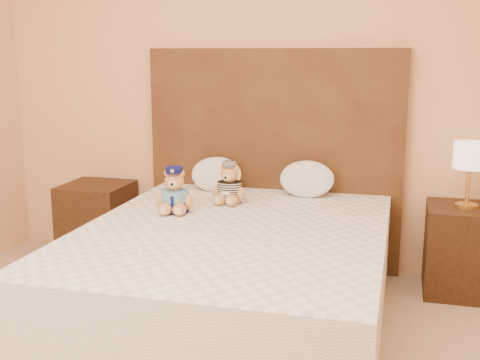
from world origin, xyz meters
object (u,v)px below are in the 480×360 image
pillow_right (307,177)px  pillow_left (216,173)px  nightstand_left (98,221)px  teddy_police (175,190)px  nightstand_right (463,250)px  teddy_prisoner (229,183)px  bed (233,276)px  lamp (470,159)px

pillow_right → pillow_left: bearing=180.0°
pillow_left → pillow_right: size_ratio=0.98×
nightstand_left → teddy_police: size_ratio=2.05×
teddy_police → pillow_right: (0.68, 0.61, -0.01)m
nightstand_right → teddy_prisoner: size_ratio=2.18×
nightstand_right → teddy_prisoner: bearing=-168.8°
bed → teddy_prisoner: size_ratio=7.94×
teddy_prisoner → pillow_left: 0.36m
pillow_left → teddy_police: bearing=-95.9°
nightstand_left → nightstand_right: 2.50m
pillow_right → nightstand_left: bearing=-178.9°
teddy_prisoner → nightstand_right: bearing=15.0°
nightstand_left → nightstand_right: bearing=0.0°
lamp → teddy_prisoner: 1.46m
bed → nightstand_right: same height
bed → pillow_left: size_ratio=5.70×
pillow_right → lamp: bearing=-1.7°
teddy_prisoner → nightstand_left: bearing=169.2°
lamp → nightstand_right: bearing=0.0°
lamp → bed: bearing=-147.4°
teddy_police → teddy_prisoner: (0.25, 0.30, -0.01)m
nightstand_right → teddy_prisoner: teddy_prisoner is taller
teddy_police → pillow_right: 0.91m
teddy_prisoner → pillow_right: size_ratio=0.71×
teddy_police → pillow_left: bearing=75.3°
lamp → teddy_prisoner: lamp is taller
pillow_right → teddy_police: bearing=-138.3°
nightstand_left → bed: bearing=-32.6°
pillow_left → teddy_prisoner: bearing=-59.4°
teddy_police → teddy_prisoner: bearing=41.5°
bed → pillow_right: pillow_right is taller
nightstand_right → pillow_left: bearing=178.9°
bed → nightstand_left: same height
bed → nightstand_left: (-1.25, 0.80, -0.00)m
teddy_police → nightstand_left: bearing=136.4°
bed → teddy_police: bearing=152.0°
teddy_prisoner → teddy_police: bearing=-125.9°
nightstand_right → pillow_right: pillow_right is taller
nightstand_left → pillow_left: bearing=1.9°
nightstand_left → pillow_right: (1.51, 0.03, 0.40)m
teddy_police → lamp: bearing=10.3°
nightstand_right → pillow_right: size_ratio=1.54×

